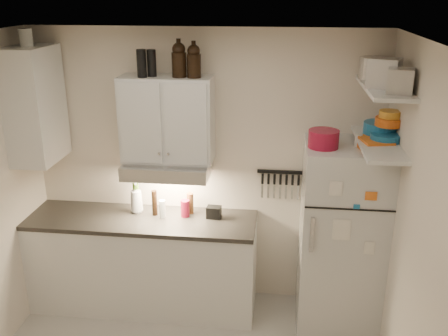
# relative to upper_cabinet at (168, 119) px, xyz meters

# --- Properties ---
(ceiling) EXTENTS (3.20, 3.00, 0.02)m
(ceiling) POSITION_rel_upper_cabinet_xyz_m (0.30, -1.33, 0.78)
(ceiling) COLOR white
(ceiling) RESTS_ON ground
(back_wall) EXTENTS (3.20, 0.02, 2.60)m
(back_wall) POSITION_rel_upper_cabinet_xyz_m (0.30, 0.18, -0.53)
(back_wall) COLOR beige
(back_wall) RESTS_ON ground
(right_wall) EXTENTS (0.02, 3.00, 2.60)m
(right_wall) POSITION_rel_upper_cabinet_xyz_m (1.91, -1.33, -0.53)
(right_wall) COLOR beige
(right_wall) RESTS_ON ground
(base_cabinet) EXTENTS (2.10, 0.60, 0.88)m
(base_cabinet) POSITION_rel_upper_cabinet_xyz_m (-0.25, -0.14, -1.39)
(base_cabinet) COLOR silver
(base_cabinet) RESTS_ON floor
(countertop) EXTENTS (2.10, 0.62, 0.04)m
(countertop) POSITION_rel_upper_cabinet_xyz_m (-0.25, -0.14, -0.93)
(countertop) COLOR #2D2A26
(countertop) RESTS_ON base_cabinet
(upper_cabinet) EXTENTS (0.80, 0.33, 0.75)m
(upper_cabinet) POSITION_rel_upper_cabinet_xyz_m (0.00, 0.00, 0.00)
(upper_cabinet) COLOR silver
(upper_cabinet) RESTS_ON back_wall
(side_cabinet) EXTENTS (0.33, 0.55, 1.00)m
(side_cabinet) POSITION_rel_upper_cabinet_xyz_m (-1.14, -0.14, 0.12)
(side_cabinet) COLOR silver
(side_cabinet) RESTS_ON left_wall
(range_hood) EXTENTS (0.76, 0.46, 0.12)m
(range_hood) POSITION_rel_upper_cabinet_xyz_m (0.00, -0.06, -0.44)
(range_hood) COLOR silver
(range_hood) RESTS_ON back_wall
(fridge) EXTENTS (0.70, 0.68, 1.70)m
(fridge) POSITION_rel_upper_cabinet_xyz_m (1.55, -0.18, -0.98)
(fridge) COLOR silver
(fridge) RESTS_ON floor
(shelf_hi) EXTENTS (0.30, 0.95, 0.03)m
(shelf_hi) POSITION_rel_upper_cabinet_xyz_m (1.75, -0.31, 0.38)
(shelf_hi) COLOR silver
(shelf_hi) RESTS_ON right_wall
(shelf_lo) EXTENTS (0.30, 0.95, 0.03)m
(shelf_lo) POSITION_rel_upper_cabinet_xyz_m (1.75, -0.31, -0.07)
(shelf_lo) COLOR silver
(shelf_lo) RESTS_ON right_wall
(knife_strip) EXTENTS (0.42, 0.02, 0.03)m
(knife_strip) POSITION_rel_upper_cabinet_xyz_m (1.00, 0.15, -0.51)
(knife_strip) COLOR black
(knife_strip) RESTS_ON back_wall
(dutch_oven) EXTENTS (0.30, 0.30, 0.14)m
(dutch_oven) POSITION_rel_upper_cabinet_xyz_m (1.33, -0.27, -0.05)
(dutch_oven) COLOR maroon
(dutch_oven) RESTS_ON fridge
(book_stack) EXTENTS (0.27, 0.32, 0.09)m
(book_stack) POSITION_rel_upper_cabinet_xyz_m (1.73, -0.29, -0.08)
(book_stack) COLOR orange
(book_stack) RESTS_ON fridge
(spice_jar) EXTENTS (0.07, 0.07, 0.10)m
(spice_jar) POSITION_rel_upper_cabinet_xyz_m (1.61, -0.20, -0.07)
(spice_jar) COLOR silver
(spice_jar) RESTS_ON fridge
(stock_pot) EXTENTS (0.32, 0.32, 0.17)m
(stock_pot) POSITION_rel_upper_cabinet_xyz_m (1.71, -0.02, 0.48)
(stock_pot) COLOR silver
(stock_pot) RESTS_ON shelf_hi
(tin_a) EXTENTS (0.27, 0.26, 0.21)m
(tin_a) POSITION_rel_upper_cabinet_xyz_m (1.72, -0.39, 0.50)
(tin_a) COLOR #AAAAAD
(tin_a) RESTS_ON shelf_hi
(tin_b) EXTENTS (0.21, 0.21, 0.17)m
(tin_b) POSITION_rel_upper_cabinet_xyz_m (1.80, -0.60, 0.48)
(tin_b) COLOR #AAAAAD
(tin_b) RESTS_ON shelf_hi
(bowl_teal) EXTENTS (0.27, 0.27, 0.11)m
(bowl_teal) POSITION_rel_upper_cabinet_xyz_m (1.79, -0.13, 0.00)
(bowl_teal) COLOR #1B6495
(bowl_teal) RESTS_ON shelf_lo
(bowl_orange) EXTENTS (0.22, 0.22, 0.07)m
(bowl_orange) POSITION_rel_upper_cabinet_xyz_m (1.83, -0.22, 0.09)
(bowl_orange) COLOR #CE5413
(bowl_orange) RESTS_ON bowl_teal
(bowl_yellow) EXTENTS (0.17, 0.17, 0.05)m
(bowl_yellow) POSITION_rel_upper_cabinet_xyz_m (1.83, -0.22, 0.15)
(bowl_yellow) COLOR orange
(bowl_yellow) RESTS_ON bowl_orange
(plates) EXTENTS (0.26, 0.26, 0.06)m
(plates) POSITION_rel_upper_cabinet_xyz_m (1.81, -0.29, -0.02)
(plates) COLOR #1B6495
(plates) RESTS_ON shelf_lo
(growler_a) EXTENTS (0.13, 0.13, 0.29)m
(growler_a) POSITION_rel_upper_cabinet_xyz_m (0.12, -0.03, 0.52)
(growler_a) COLOR black
(growler_a) RESTS_ON upper_cabinet
(growler_b) EXTENTS (0.14, 0.14, 0.28)m
(growler_b) POSITION_rel_upper_cabinet_xyz_m (0.25, -0.04, 0.51)
(growler_b) COLOR black
(growler_b) RESTS_ON upper_cabinet
(thermos_a) EXTENTS (0.09, 0.09, 0.22)m
(thermos_a) POSITION_rel_upper_cabinet_xyz_m (-0.11, -0.02, 0.49)
(thermos_a) COLOR black
(thermos_a) RESTS_ON upper_cabinet
(thermos_b) EXTENTS (0.11, 0.11, 0.23)m
(thermos_b) POSITION_rel_upper_cabinet_xyz_m (-0.18, -0.08, 0.49)
(thermos_b) COLOR black
(thermos_b) RESTS_ON upper_cabinet
(side_jar) EXTENTS (0.11, 0.11, 0.14)m
(side_jar) POSITION_rel_upper_cabinet_xyz_m (-1.13, -0.16, 0.70)
(side_jar) COLOR silver
(side_jar) RESTS_ON side_cabinet
(soap_bottle) EXTENTS (0.16, 0.16, 0.33)m
(soap_bottle) POSITION_rel_upper_cabinet_xyz_m (-0.32, -0.02, -0.74)
(soap_bottle) COLOR silver
(soap_bottle) RESTS_ON countertop
(pepper_mill) EXTENTS (0.07, 0.07, 0.20)m
(pepper_mill) POSITION_rel_upper_cabinet_xyz_m (0.18, 0.02, -0.81)
(pepper_mill) COLOR brown
(pepper_mill) RESTS_ON countertop
(oil_bottle) EXTENTS (0.07, 0.07, 0.29)m
(oil_bottle) POSITION_rel_upper_cabinet_xyz_m (-0.32, -0.01, -0.76)
(oil_bottle) COLOR #456F1B
(oil_bottle) RESTS_ON countertop
(vinegar_bottle) EXTENTS (0.06, 0.06, 0.24)m
(vinegar_bottle) POSITION_rel_upper_cabinet_xyz_m (-0.14, -0.05, -0.78)
(vinegar_bottle) COLOR black
(vinegar_bottle) RESTS_ON countertop
(clear_bottle) EXTENTS (0.08, 0.08, 0.17)m
(clear_bottle) POSITION_rel_upper_cabinet_xyz_m (-0.06, -0.10, -0.82)
(clear_bottle) COLOR silver
(clear_bottle) RESTS_ON countertop
(red_jar) EXTENTS (0.09, 0.09, 0.16)m
(red_jar) POSITION_rel_upper_cabinet_xyz_m (0.14, -0.05, -0.82)
(red_jar) COLOR maroon
(red_jar) RESTS_ON countertop
(caddy) EXTENTS (0.14, 0.10, 0.11)m
(caddy) POSITION_rel_upper_cabinet_xyz_m (0.41, -0.05, -0.85)
(caddy) COLOR black
(caddy) RESTS_ON countertop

